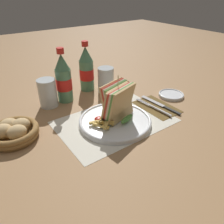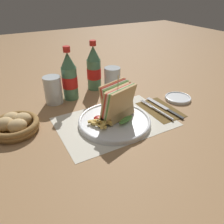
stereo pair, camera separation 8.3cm
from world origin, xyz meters
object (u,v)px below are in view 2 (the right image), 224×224
at_px(plate_main, 115,121).
at_px(glass_far, 53,90).
at_px(knife, 165,108).
at_px(coke_bottle_near, 69,77).
at_px(club_sandwich, 118,103).
at_px(fork, 159,111).
at_px(glass_near, 112,81).
at_px(side_saucer, 178,98).
at_px(bread_basket, 15,125).
at_px(coke_bottle_far, 94,69).

xyz_separation_m(plate_main, glass_far, (-0.15, 0.28, 0.05)).
bearing_deg(knife, coke_bottle_near, 133.39).
height_order(club_sandwich, fork, club_sandwich).
height_order(knife, glass_far, glass_far).
relative_size(glass_near, side_saucer, 1.03).
distance_m(coke_bottle_near, glass_far, 0.09).
bearing_deg(club_sandwich, coke_bottle_near, 107.76).
bearing_deg(side_saucer, fork, -160.41).
bearing_deg(bread_basket, fork, -15.79).
bearing_deg(bread_basket, glass_far, 38.57).
bearing_deg(glass_near, knife, -67.13).
bearing_deg(coke_bottle_near, bread_basket, -150.01).
height_order(club_sandwich, coke_bottle_far, coke_bottle_far).
height_order(plate_main, fork, plate_main).
distance_m(club_sandwich, coke_bottle_far, 0.33).
relative_size(glass_far, bread_basket, 0.71).
bearing_deg(glass_far, coke_bottle_near, 3.99).
height_order(coke_bottle_far, side_saucer, coke_bottle_far).
height_order(knife, coke_bottle_near, coke_bottle_near).
bearing_deg(fork, coke_bottle_far, 106.44).
height_order(plate_main, glass_far, glass_far).
xyz_separation_m(glass_near, side_saucer, (0.22, -0.22, -0.04)).
relative_size(coke_bottle_far, glass_near, 1.97).
relative_size(club_sandwich, knife, 0.81).
height_order(club_sandwich, knife, club_sandwich).
bearing_deg(knife, bread_basket, 163.04).
relative_size(knife, coke_bottle_near, 0.89).
height_order(fork, bread_basket, bread_basket).
relative_size(coke_bottle_near, glass_far, 1.97).
distance_m(glass_near, glass_far, 0.28).
relative_size(plate_main, knife, 1.29).
distance_m(fork, glass_far, 0.46).
distance_m(knife, glass_near, 0.29).
bearing_deg(fork, glass_far, 135.72).
bearing_deg(plate_main, glass_far, 118.48).
bearing_deg(side_saucer, knife, -160.84).
bearing_deg(plate_main, coke_bottle_near, 103.92).
xyz_separation_m(plate_main, glass_near, (0.13, 0.26, 0.04)).
bearing_deg(bread_basket, coke_bottle_near, 29.99).
xyz_separation_m(plate_main, club_sandwich, (0.02, 0.01, 0.07)).
relative_size(knife, glass_far, 1.76).
bearing_deg(knife, coke_bottle_far, 113.27).
bearing_deg(glass_near, club_sandwich, -114.50).
relative_size(coke_bottle_near, bread_basket, 1.40).
height_order(knife, coke_bottle_far, coke_bottle_far).
distance_m(plate_main, coke_bottle_far, 0.35).
xyz_separation_m(fork, coke_bottle_near, (-0.27, 0.31, 0.09)).
relative_size(glass_near, bread_basket, 0.71).
xyz_separation_m(coke_bottle_far, glass_near, (0.06, -0.08, -0.05)).
xyz_separation_m(club_sandwich, knife, (0.22, -0.01, -0.08)).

